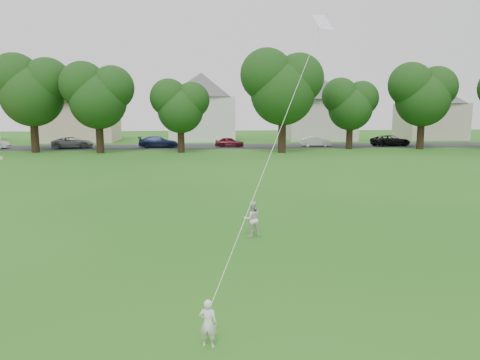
{
  "coord_description": "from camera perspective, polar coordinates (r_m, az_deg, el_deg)",
  "views": [
    {
      "loc": [
        -0.54,
        -11.39,
        4.38
      ],
      "look_at": [
        0.66,
        2.0,
        2.3
      ],
      "focal_mm": 35.0,
      "sensor_mm": 36.0,
      "label": 1
    }
  ],
  "objects": [
    {
      "name": "ground",
      "position": [
        12.21,
        -2.31,
        -12.23
      ],
      "size": [
        160.0,
        160.0,
        0.0
      ],
      "primitive_type": "plane",
      "color": "#195212",
      "rests_on": "ground"
    },
    {
      "name": "street",
      "position": [
        53.57,
        -4.56,
        4.08
      ],
      "size": [
        90.0,
        7.0,
        0.01
      ],
      "primitive_type": "cube",
      "color": "#2D2D30",
      "rests_on": "ground"
    },
    {
      "name": "toddler",
      "position": [
        9.0,
        -3.92,
        -17.04
      ],
      "size": [
        0.38,
        0.3,
        0.92
      ],
      "primitive_type": "imported",
      "rotation": [
        0.0,
        0.0,
        2.87
      ],
      "color": "silver",
      "rests_on": "ground"
    },
    {
      "name": "older_boy",
      "position": [
        16.04,
        1.47,
        -4.77
      ],
      "size": [
        0.69,
        0.58,
        1.24
      ],
      "primitive_type": "imported",
      "rotation": [
        0.0,
        0.0,
        3.35
      ],
      "color": "silver",
      "rests_on": "ground"
    },
    {
      "name": "kite",
      "position": [
        13.79,
        5.69,
        8.06
      ],
      "size": [
        2.94,
        5.87,
        13.89
      ],
      "color": "white",
      "rests_on": "ground"
    },
    {
      "name": "tree_row",
      "position": [
        47.37,
        -0.93,
        10.81
      ],
      "size": [
        81.38,
        9.11,
        10.33
      ],
      "color": "black",
      "rests_on": "ground"
    },
    {
      "name": "parked_cars",
      "position": [
        52.59,
        -7.95,
        4.61
      ],
      "size": [
        56.21,
        2.63,
        1.27
      ],
      "color": "black",
      "rests_on": "ground"
    },
    {
      "name": "house_row",
      "position": [
        63.39,
        -5.45,
        9.23
      ],
      "size": [
        76.22,
        13.73,
        10.59
      ],
      "color": "white",
      "rests_on": "ground"
    }
  ]
}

